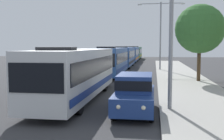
% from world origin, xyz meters
% --- Properties ---
extents(bus_lead, '(2.58, 11.95, 3.21)m').
position_xyz_m(bus_lead, '(-1.30, 11.45, 1.69)').
color(bus_lead, silver).
rests_on(bus_lead, ground_plane).
extents(bus_second_in_line, '(2.58, 10.98, 3.21)m').
position_xyz_m(bus_second_in_line, '(-1.30, 25.04, 1.69)').
color(bus_second_in_line, '#284C8C').
rests_on(bus_second_in_line, ground_plane).
extents(bus_middle, '(2.58, 11.54, 3.21)m').
position_xyz_m(bus_middle, '(-1.30, 37.72, 1.69)').
color(bus_middle, '#284C8C').
rests_on(bus_middle, ground_plane).
extents(bus_fourth_in_line, '(2.58, 11.40, 3.21)m').
position_xyz_m(bus_fourth_in_line, '(-1.30, 51.02, 1.69)').
color(bus_fourth_in_line, '#284C8C').
rests_on(bus_fourth_in_line, ground_plane).
extents(bus_rear, '(2.58, 12.22, 3.21)m').
position_xyz_m(bus_rear, '(-1.30, 64.84, 1.69)').
color(bus_rear, '#33724C').
rests_on(bus_rear, ground_plane).
extents(white_suv, '(1.86, 4.69, 1.90)m').
position_xyz_m(white_suv, '(2.40, 8.54, 1.03)').
color(white_suv, navy).
rests_on(white_suv, ground_plane).
extents(box_truck_oncoming, '(2.35, 8.20, 3.15)m').
position_xyz_m(box_truck_oncoming, '(-4.60, 71.45, 1.71)').
color(box_truck_oncoming, white).
rests_on(box_truck_oncoming, ground_plane).
extents(streetlamp_near, '(5.95, 0.28, 8.72)m').
position_xyz_m(streetlamp_near, '(4.10, 9.08, 5.46)').
color(streetlamp_near, gray).
rests_on(streetlamp_near, sidewalk).
extents(streetlamp_mid, '(6.10, 0.28, 8.89)m').
position_xyz_m(streetlamp_mid, '(4.10, 32.70, 5.56)').
color(streetlamp_mid, gray).
rests_on(streetlamp_mid, sidewalk).
extents(roadside_tree, '(4.34, 4.34, 6.80)m').
position_xyz_m(roadside_tree, '(7.26, 20.81, 4.77)').
color(roadside_tree, '#4C3823').
rests_on(roadside_tree, sidewalk).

